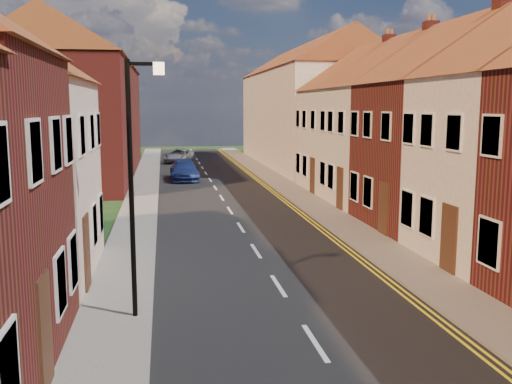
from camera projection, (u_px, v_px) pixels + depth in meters
road at (241, 228)px, 24.03m from camera, size 7.00×90.00×0.02m
pavement_left at (134, 230)px, 23.32m from camera, size 1.80×90.00×0.12m
pavement_right at (341, 223)px, 24.71m from camera, size 1.80×90.00×0.12m
cottage_r_pink at (465, 121)px, 23.76m from camera, size 8.30×6.00×9.00m
cottage_r_white_far at (410, 118)px, 29.03m from camera, size 8.30×5.20×9.00m
cottage_r_cream_far at (372, 116)px, 34.30m from camera, size 8.30×6.00×9.00m
block_right_far at (309, 104)px, 49.11m from camera, size 8.30×24.20×10.50m
block_left_far at (77, 103)px, 41.29m from camera, size 8.30×24.20×10.50m
lamppost at (135, 174)px, 13.14m from camera, size 0.88×0.15×6.00m
car_far at (184, 171)px, 39.46m from camera, size 1.99×4.67×1.34m
car_distant at (179, 156)px, 51.95m from camera, size 3.22×4.87×1.24m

